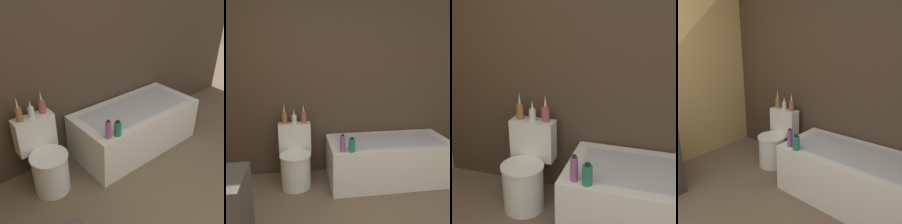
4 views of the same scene
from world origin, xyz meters
TOP-DOWN VIEW (x-y plane):
  - wall_back_tiled at (0.00, 2.40)m, footprint 6.40×0.06m
  - bathtub at (0.76, 1.98)m, footprint 1.54×0.74m
  - toilet at (-0.43, 2.04)m, footprint 0.40×0.53m
  - vase_gold at (-0.55, 2.22)m, footprint 0.07×0.07m
  - vase_silver at (-0.43, 2.22)m, footprint 0.06×0.06m
  - vase_bronze at (-0.30, 2.23)m, footprint 0.07×0.07m
  - shampoo_bottle_tall at (0.11, 1.70)m, footprint 0.06×0.06m
  - shampoo_bottle_short at (0.21, 1.68)m, footprint 0.07×0.07m

SIDE VIEW (x-z plane):
  - bathtub at x=0.76m, z-range 0.00..0.54m
  - toilet at x=-0.43m, z-range -0.05..0.70m
  - shampoo_bottle_short at x=0.21m, z-range 0.53..0.70m
  - shampoo_bottle_tall at x=0.11m, z-range 0.53..0.74m
  - vase_silver at x=-0.43m, z-range 0.72..0.91m
  - vase_bronze at x=-0.30m, z-range 0.71..0.95m
  - vase_gold at x=-0.55m, z-range 0.71..0.96m
  - wall_back_tiled at x=0.00m, z-range 0.00..2.60m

